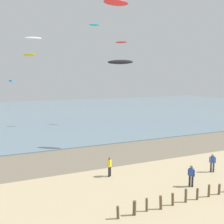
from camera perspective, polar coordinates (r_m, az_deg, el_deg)
wet_sand_strip at (r=30.46m, az=-8.40°, el=-9.40°), size 120.00×8.51×0.01m
sea at (r=68.30m, az=-18.11°, el=-0.47°), size 160.00×70.00×0.10m
groyne_mid at (r=22.44m, az=19.42°, el=-14.71°), size 15.86×0.35×0.98m
person_left_flank at (r=27.65m, az=19.55°, el=-9.48°), size 0.43×0.43×1.71m
person_right_flank at (r=24.99m, az=-0.49°, el=-10.83°), size 0.47×0.40×1.71m
person_far_down_beach at (r=23.65m, az=15.65°, el=-12.16°), size 0.37×0.51×1.71m
kite_aloft_0 at (r=39.44m, az=-16.28°, el=11.01°), size 1.84×2.02×0.54m
kite_aloft_2 at (r=34.07m, az=1.68°, el=10.03°), size 3.11×2.71×0.76m
kite_aloft_3 at (r=50.37m, az=-3.57°, el=17.10°), size 1.93×1.22×0.30m
kite_aloft_4 at (r=52.68m, az=-19.69°, el=5.96°), size 0.89×2.07×0.47m
kite_aloft_7 at (r=26.96m, az=0.82°, el=21.16°), size 2.43×0.94×0.66m
kite_aloft_8 at (r=55.32m, az=-15.64°, el=14.10°), size 3.36×2.03×0.77m
kite_aloft_11 at (r=51.46m, az=1.90°, el=13.87°), size 2.09×1.89×0.52m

